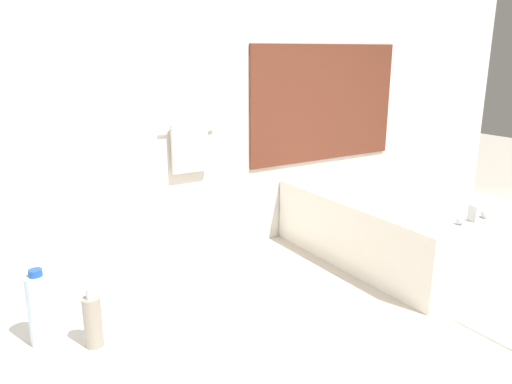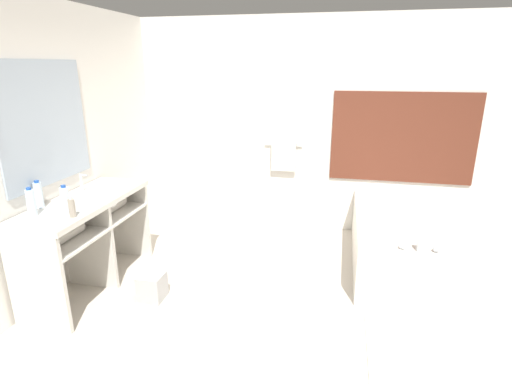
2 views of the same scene
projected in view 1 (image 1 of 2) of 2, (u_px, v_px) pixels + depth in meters
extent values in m
plane|color=beige|center=(408.00, 377.00, 2.78)|extent=(16.00, 16.00, 0.00)
cube|color=white|center=(217.00, 100.00, 4.23)|extent=(7.40, 0.06, 2.70)
cube|color=brown|center=(325.00, 103.00, 4.80)|extent=(1.70, 0.02, 1.10)
cylinder|color=silver|center=(189.00, 128.00, 4.07)|extent=(0.50, 0.02, 0.02)
cube|color=beige|center=(190.00, 148.00, 4.11)|extent=(0.32, 0.04, 0.40)
cube|color=silver|center=(6.00, 311.00, 1.73)|extent=(0.58, 1.47, 0.05)
cube|color=silver|center=(15.00, 370.00, 1.79)|extent=(0.55, 1.40, 0.02)
cylinder|color=white|center=(0.00, 296.00, 1.92)|extent=(0.36, 0.36, 0.13)
cube|color=silver|center=(1.00, 332.00, 2.44)|extent=(0.53, 0.04, 0.86)
cylinder|color=beige|center=(12.00, 306.00, 2.10)|extent=(0.13, 0.40, 0.13)
cube|color=silver|center=(387.00, 226.00, 4.34)|extent=(1.03, 1.80, 0.57)
ellipsoid|color=white|center=(388.00, 212.00, 4.31)|extent=(0.74, 1.30, 0.30)
cube|color=silver|center=(473.00, 213.00, 3.59)|extent=(0.04, 0.07, 0.12)
sphere|color=silver|center=(461.00, 221.00, 3.53)|extent=(0.06, 0.06, 0.06)
sphere|color=silver|center=(485.00, 214.00, 3.67)|extent=(0.06, 0.06, 0.06)
cylinder|color=silver|center=(40.00, 310.00, 1.46)|extent=(0.07, 0.07, 0.22)
cylinder|color=#1E4CA8|center=(35.00, 273.00, 1.43)|extent=(0.04, 0.04, 0.02)
cylinder|color=gray|center=(93.00, 322.00, 1.46)|extent=(0.05, 0.05, 0.16)
cylinder|color=silver|center=(90.00, 294.00, 1.43)|extent=(0.02, 0.02, 0.03)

